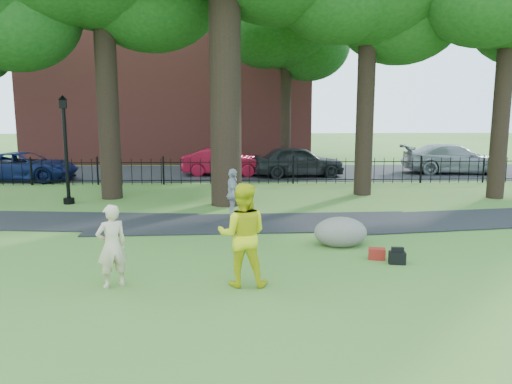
{
  "coord_description": "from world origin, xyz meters",
  "views": [
    {
      "loc": [
        0.41,
        -10.91,
        3.46
      ],
      "look_at": [
        0.89,
        2.0,
        1.3
      ],
      "focal_mm": 35.0,
      "sensor_mm": 36.0,
      "label": 1
    }
  ],
  "objects_px": {
    "lamppost": "(66,151)",
    "red_sedan": "(225,162)",
    "man": "(243,235)",
    "boulder": "(341,230)",
    "woman": "(112,246)"
  },
  "relations": [
    {
      "from": "lamppost",
      "to": "red_sedan",
      "type": "height_order",
      "value": "lamppost"
    },
    {
      "from": "lamppost",
      "to": "red_sedan",
      "type": "distance_m",
      "value": 9.5
    },
    {
      "from": "man",
      "to": "boulder",
      "type": "relative_size",
      "value": 1.51
    },
    {
      "from": "man",
      "to": "red_sedan",
      "type": "bearing_deg",
      "value": -82.89
    },
    {
      "from": "man",
      "to": "boulder",
      "type": "xyz_separation_m",
      "value": [
        2.53,
        2.83,
        -0.63
      ]
    },
    {
      "from": "woman",
      "to": "boulder",
      "type": "height_order",
      "value": "woman"
    },
    {
      "from": "boulder",
      "to": "lamppost",
      "type": "distance_m",
      "value": 10.77
    },
    {
      "from": "man",
      "to": "lamppost",
      "type": "relative_size",
      "value": 0.52
    },
    {
      "from": "woman",
      "to": "red_sedan",
      "type": "height_order",
      "value": "woman"
    },
    {
      "from": "woman",
      "to": "man",
      "type": "xyz_separation_m",
      "value": [
        2.55,
        -0.01,
        0.2
      ]
    },
    {
      "from": "man",
      "to": "lamppost",
      "type": "distance_m",
      "value": 10.86
    },
    {
      "from": "man",
      "to": "red_sedan",
      "type": "relative_size",
      "value": 0.47
    },
    {
      "from": "boulder",
      "to": "red_sedan",
      "type": "distance_m",
      "value": 13.97
    },
    {
      "from": "boulder",
      "to": "red_sedan",
      "type": "relative_size",
      "value": 0.31
    },
    {
      "from": "woman",
      "to": "boulder",
      "type": "bearing_deg",
      "value": 178.21
    }
  ]
}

